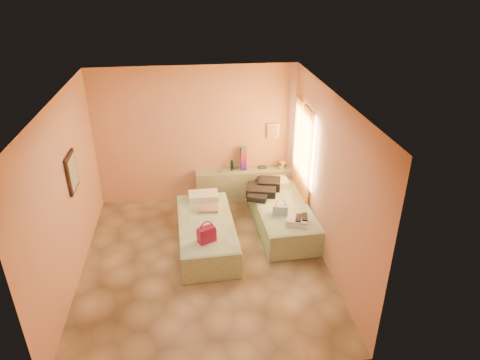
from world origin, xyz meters
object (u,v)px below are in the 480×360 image
Objects in this scene: headboard_ledge at (245,184)px; towel_stack at (298,221)px; water_bottle at (232,165)px; flower_vase at (281,164)px; blue_handbag at (280,210)px; bed_left at (206,233)px; bed_right at (282,216)px; green_book at (262,167)px; magenta_handbag at (207,234)px.

headboard_ledge reaches higher than towel_stack.
towel_stack is (0.92, -1.95, -0.21)m from water_bottle.
blue_handbag is (-0.34, -1.53, -0.18)m from flower_vase.
bed_right is (1.44, 0.39, 0.00)m from bed_left.
blue_handbag is at bearing -87.74° from green_book.
blue_handbag is (0.69, -1.59, -0.18)m from water_bottle.
headboard_ledge is 1.35m from bed_right.
water_bottle is 1.74m from blue_handbag.
green_book is at bearing 2.95° from water_bottle.
green_book is at bearing 10.34° from headboard_ledge.
magenta_handbag is at bearing -136.58° from blue_handbag.
water_bottle is at bearing -176.43° from green_book.
bed_right is 8.59× the size of flower_vase.
flower_vase is at bearing 77.54° from bed_right.
bed_right is 7.08× the size of magenta_handbag.
bed_left is 11.52× the size of green_book.
water_bottle is (0.64, 1.66, 0.51)m from bed_left.
magenta_handbag is at bearing -106.22° from water_bottle.
flower_vase is 1.90m from towel_stack.
headboard_ledge is 0.87m from flower_vase.
water_bottle is 0.65× the size of towel_stack.
headboard_ledge is 1.63m from blue_handbag.
water_bottle is 2.35m from magenta_handbag.
flower_vase is at bearing -1.85° from headboard_ledge.
bed_right is at bearing -67.04° from headboard_ledge.
magenta_handbag is at bearing -118.93° from green_book.
magenta_handbag reaches higher than towel_stack.
blue_handbag is at bearing 1.89° from magenta_handbag.
bed_right is 11.52× the size of green_book.
bed_left is 7.53× the size of blue_handbag.
bed_right is at bearing 87.22° from blue_handbag.
headboard_ledge is at bearing 121.93° from blue_handbag.
water_bottle reaches higher than headboard_ledge.
blue_handbag is (0.05, -1.62, -0.08)m from green_book.
flower_vase is at bearing 28.12° from magenta_handbag.
water_bottle is at bearing 173.06° from headboard_ledge.
bed_right is at bearing 100.41° from towel_stack.
green_book is 2.00m from towel_stack.
flower_vase is (0.39, -0.09, 0.10)m from green_book.
towel_stack is at bearing -64.60° from water_bottle.
blue_handbag reaches higher than bed_right.
flower_vase is 1.58m from blue_handbag.
green_book is (-0.16, 1.31, 0.41)m from bed_right.
headboard_ledge is 5.86× the size of towel_stack.
flower_vase is at bearing 86.92° from towel_stack.
flower_vase is (1.66, 1.60, 0.52)m from bed_left.
blue_handbag is at bearing 123.59° from towel_stack.
magenta_handbag is 0.81× the size of towel_stack.
green_book is at bearing 95.06° from bed_right.
water_bottle is 2.16m from towel_stack.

